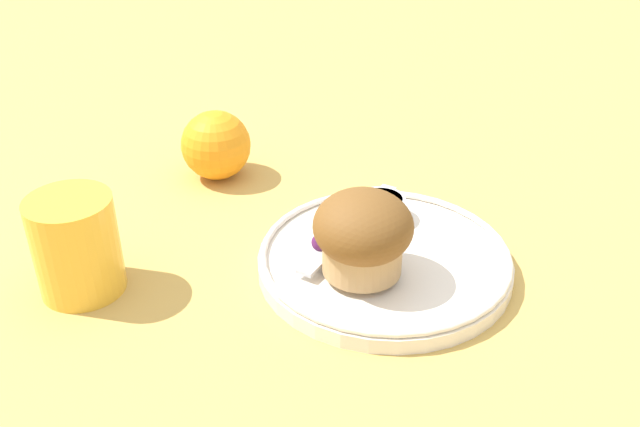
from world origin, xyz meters
name	(u,v)px	position (x,y,z in m)	size (l,w,h in m)	color
ground_plane	(380,257)	(0.00, 0.00, 0.00)	(3.00, 3.00, 0.00)	tan
plate	(384,260)	(-0.01, -0.01, 0.01)	(0.22, 0.22, 0.02)	silver
muffin	(363,234)	(-0.05, -0.01, 0.06)	(0.08, 0.08, 0.07)	tan
cream_ramekin	(381,205)	(0.04, 0.02, 0.03)	(0.05, 0.05, 0.02)	silver
berry_pair	(325,238)	(-0.04, 0.04, 0.03)	(0.03, 0.02, 0.02)	#4C194C
butter_knife	(348,229)	(0.00, 0.03, 0.02)	(0.17, 0.02, 0.00)	silver
orange_fruit	(216,145)	(0.04, 0.22, 0.04)	(0.07, 0.07, 0.07)	orange
juice_glass	(76,245)	(-0.18, 0.19, 0.04)	(0.07, 0.07, 0.09)	gold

